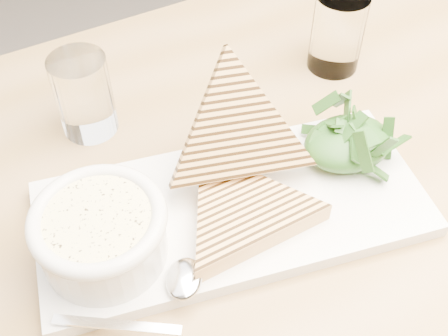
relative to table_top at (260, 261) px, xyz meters
name	(u,v)px	position (x,y,z in m)	size (l,w,h in m)	color
table_top	(260,261)	(0.00, 0.00, 0.00)	(1.30, 0.87, 0.04)	olive
table_leg_br	(413,119)	(0.60, 0.38, -0.37)	(0.06, 0.06, 0.70)	olive
platter	(232,209)	(-0.01, 0.05, 0.03)	(0.39, 0.17, 0.02)	silver
soup_bowl	(103,238)	(-0.14, 0.05, 0.06)	(0.12, 0.12, 0.05)	silver
soup	(98,220)	(-0.14, 0.05, 0.09)	(0.10, 0.10, 0.01)	#F9E99D
bowl_rim	(97,218)	(-0.14, 0.05, 0.09)	(0.12, 0.12, 0.01)	silver
sandwich_flat	(242,212)	(-0.01, 0.03, 0.05)	(0.17, 0.17, 0.02)	tan
sandwich_lean	(237,133)	(0.02, 0.09, 0.09)	(0.17, 0.17, 0.09)	tan
salad_base	(348,143)	(0.13, 0.06, 0.06)	(0.10, 0.08, 0.04)	#153C0E
arugula_pile	(349,137)	(0.13, 0.06, 0.06)	(0.11, 0.10, 0.05)	#2C531F
spoon_bowl	(184,278)	(-0.08, -0.01, 0.04)	(0.03, 0.04, 0.01)	silver
spoon_handle	(117,325)	(-0.15, -0.03, 0.04)	(0.11, 0.01, 0.00)	silver
glass_near	(84,95)	(-0.10, 0.24, 0.07)	(0.06, 0.06, 0.10)	white
glass_far	(337,32)	(0.22, 0.22, 0.07)	(0.07, 0.07, 0.10)	white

